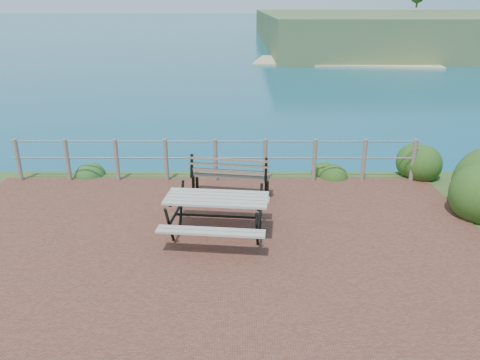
% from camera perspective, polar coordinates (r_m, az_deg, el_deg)
% --- Properties ---
extents(ground, '(10.00, 7.00, 0.12)m').
position_cam_1_polar(ground, '(8.02, -4.19, -8.68)').
color(ground, brown).
rests_on(ground, ground).
extents(ocean, '(1200.00, 1200.00, 0.00)m').
position_cam_1_polar(ocean, '(207.00, -0.01, 19.69)').
color(ocean, '#136376').
rests_on(ocean, ground).
extents(safety_railing, '(9.40, 0.10, 1.00)m').
position_cam_1_polar(safety_railing, '(10.86, -3.01, 2.71)').
color(safety_railing, '#6B5B4C').
rests_on(safety_railing, ground).
extents(picnic_table, '(1.85, 1.55, 0.75)m').
position_cam_1_polar(picnic_table, '(8.27, -2.82, -3.95)').
color(picnic_table, '#9F998E').
rests_on(picnic_table, ground).
extents(park_bench, '(1.75, 0.68, 0.96)m').
position_cam_1_polar(park_bench, '(9.98, -1.17, 1.43)').
color(park_bench, brown).
rests_on(park_bench, ground).
extents(shrub_right_front, '(1.54, 1.54, 2.18)m').
position_cam_1_polar(shrub_right_front, '(10.54, 26.56, -3.48)').
color(shrub_right_front, '#224414').
rests_on(shrub_right_front, ground).
extents(shrub_right_edge, '(0.96, 0.96, 1.38)m').
position_cam_1_polar(shrub_right_edge, '(12.00, 20.11, 0.31)').
color(shrub_right_edge, '#224414').
rests_on(shrub_right_edge, ground).
extents(shrub_lip_west, '(0.66, 0.66, 0.36)m').
position_cam_1_polar(shrub_lip_west, '(11.95, -17.69, 0.53)').
color(shrub_lip_west, '#2A4D1C').
rests_on(shrub_lip_west, ground).
extents(shrub_lip_east, '(0.70, 0.70, 0.41)m').
position_cam_1_polar(shrub_lip_east, '(11.64, 10.24, 0.66)').
color(shrub_lip_east, '#224414').
rests_on(shrub_lip_east, ground).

